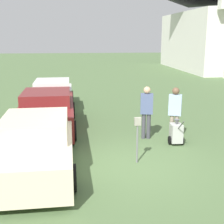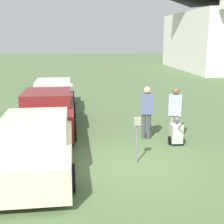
% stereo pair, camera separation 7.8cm
% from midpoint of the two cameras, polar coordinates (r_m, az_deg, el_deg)
% --- Properties ---
extents(ground_plane, '(120.00, 120.00, 0.00)m').
position_cam_midpoint_polar(ground_plane, '(8.74, 3.90, -9.67)').
color(ground_plane, '#4C663D').
extents(parked_car_cream, '(2.09, 5.13, 1.44)m').
position_cam_midpoint_polar(parked_car_cream, '(8.67, -13.40, -5.46)').
color(parked_car_cream, beige).
rests_on(parked_car_cream, ground_plane).
extents(parked_car_maroon, '(2.14, 4.89, 1.50)m').
position_cam_midpoint_polar(parked_car_maroon, '(11.99, -11.45, 0.17)').
color(parked_car_maroon, maroon).
rests_on(parked_car_maroon, ground_plane).
extents(parked_car_white, '(1.98, 4.89, 1.47)m').
position_cam_midpoint_polar(parked_car_white, '(15.09, -10.42, 2.83)').
color(parked_car_white, silver).
rests_on(parked_car_white, ground_plane).
extents(parking_meter, '(0.18, 0.09, 1.31)m').
position_cam_midpoint_polar(parking_meter, '(8.62, 4.86, -3.55)').
color(parking_meter, slate).
rests_on(parking_meter, ground_plane).
extents(person_worker, '(0.45, 0.30, 1.82)m').
position_cam_midpoint_polar(person_worker, '(10.67, 6.58, 0.52)').
color(person_worker, '#3F3F47').
rests_on(person_worker, ground_plane).
extents(person_supervisor, '(0.47, 0.36, 1.82)m').
position_cam_midpoint_polar(person_supervisor, '(10.63, 11.67, 0.28)').
color(person_supervisor, gray).
rests_on(person_supervisor, ground_plane).
extents(equipment_cart, '(0.48, 0.99, 1.00)m').
position_cam_midpoint_polar(equipment_cart, '(10.40, 11.88, -3.80)').
color(equipment_cart, '#B2B2AD').
rests_on(equipment_cart, ground_plane).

